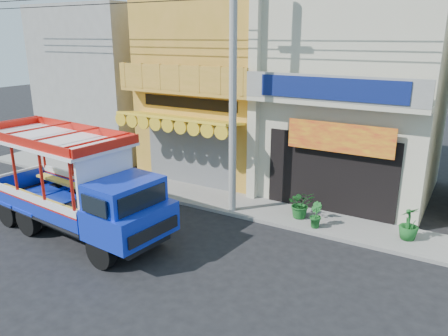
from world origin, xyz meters
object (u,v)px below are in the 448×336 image
object	(u,v)px
utility_pole	(237,72)
green_sign	(119,171)
potted_plant_b	(315,215)
songthaew_truck	(83,190)
potted_plant_a	(301,204)
potted_plant_c	(409,223)

from	to	relation	value
utility_pole	green_sign	size ratio (longest dim) A/B	28.97
green_sign	potted_plant_b	xyz separation A→B (m)	(9.03, -0.35, 0.02)
songthaew_truck	potted_plant_a	bearing A→B (deg)	41.49
utility_pole	green_sign	distance (m)	7.61
potted_plant_a	green_sign	bearing A→B (deg)	148.03
utility_pole	potted_plant_c	world-z (taller)	utility_pole
utility_pole	potted_plant_b	size ratio (longest dim) A/B	33.13
potted_plant_c	utility_pole	bearing A→B (deg)	-50.10
potted_plant_b	songthaew_truck	bearing A→B (deg)	89.70
green_sign	utility_pole	bearing A→B (deg)	-4.48
songthaew_truck	potted_plant_a	xyz separation A→B (m)	(5.35, 4.73, -0.99)
utility_pole	potted_plant_b	world-z (taller)	utility_pole
potted_plant_a	songthaew_truck	bearing A→B (deg)	-171.49
potted_plant_a	potted_plant_b	distance (m)	0.86
utility_pole	songthaew_truck	bearing A→B (deg)	-127.37
utility_pole	potted_plant_a	size ratio (longest dim) A/B	28.23
potted_plant_a	utility_pole	bearing A→B (deg)	162.81
potted_plant_a	potted_plant_c	xyz separation A→B (m)	(3.48, 0.11, 0.03)
utility_pole	potted_plant_c	bearing A→B (deg)	7.41
utility_pole	green_sign	world-z (taller)	utility_pole
songthaew_truck	green_sign	distance (m)	5.58
utility_pole	songthaew_truck	world-z (taller)	utility_pole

